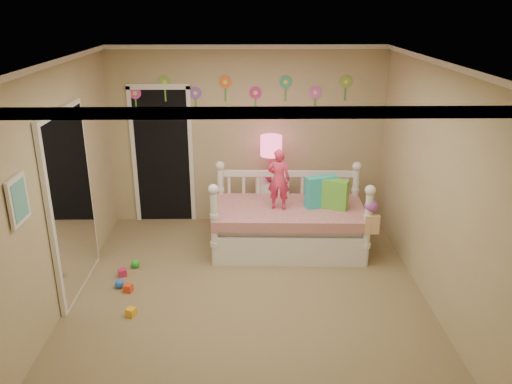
{
  "coord_description": "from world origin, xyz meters",
  "views": [
    {
      "loc": [
        -0.0,
        -4.99,
        3.14
      ],
      "look_at": [
        0.1,
        0.6,
        1.05
      ],
      "focal_mm": 35.67,
      "sensor_mm": 36.0,
      "label": 1
    }
  ],
  "objects_px": {
    "child": "(279,179)",
    "nightstand": "(271,204)",
    "table_lamp": "(271,151)",
    "daybed": "(289,211)"
  },
  "relations": [
    {
      "from": "child",
      "to": "nightstand",
      "type": "distance_m",
      "value": 1.01
    },
    {
      "from": "daybed",
      "to": "table_lamp",
      "type": "bearing_deg",
      "value": 108.39
    },
    {
      "from": "nightstand",
      "to": "table_lamp",
      "type": "relative_size",
      "value": 1.07
    },
    {
      "from": "child",
      "to": "nightstand",
      "type": "bearing_deg",
      "value": -74.68
    },
    {
      "from": "table_lamp",
      "to": "daybed",
      "type": "bearing_deg",
      "value": -73.67
    },
    {
      "from": "child",
      "to": "table_lamp",
      "type": "height_order",
      "value": "child"
    },
    {
      "from": "nightstand",
      "to": "table_lamp",
      "type": "bearing_deg",
      "value": -114.25
    },
    {
      "from": "daybed",
      "to": "table_lamp",
      "type": "xyz_separation_m",
      "value": [
        -0.21,
        0.72,
        0.62
      ]
    },
    {
      "from": "daybed",
      "to": "nightstand",
      "type": "relative_size",
      "value": 2.8
    },
    {
      "from": "daybed",
      "to": "nightstand",
      "type": "height_order",
      "value": "daybed"
    }
  ]
}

